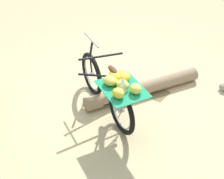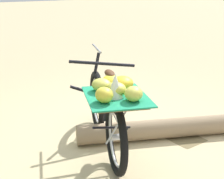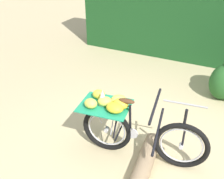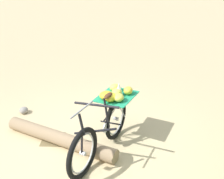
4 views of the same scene
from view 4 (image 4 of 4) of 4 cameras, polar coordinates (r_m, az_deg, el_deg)
name	(u,v)px [view 4 (image 4 of 4)]	position (r m, az deg, el deg)	size (l,w,h in m)	color
ground_plane	(95,154)	(4.25, -3.67, -13.91)	(60.00, 60.00, 0.00)	#C6B284
bicycle	(106,121)	(4.08, -1.37, -6.80)	(1.74, 1.02, 1.03)	black
fallen_log	(59,138)	(4.48, -11.39, -10.38)	(0.23, 0.23, 2.10)	#937A5B
path_stone	(24,110)	(5.64, -18.70, -4.31)	(0.20, 0.17, 0.13)	gray
leaf_litter_patch	(53,139)	(4.69, -12.76, -10.47)	(0.44, 0.36, 0.01)	olive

